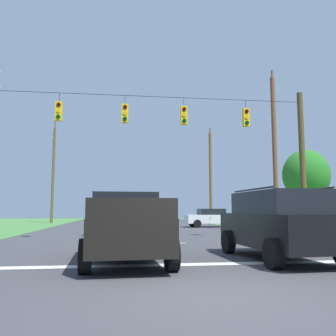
% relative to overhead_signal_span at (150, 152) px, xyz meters
% --- Properties ---
extents(ground_plane, '(120.00, 120.00, 0.00)m').
position_rel_overhead_signal_span_xyz_m(ground_plane, '(0.17, -11.26, -4.28)').
color(ground_plane, '#3D3D42').
extents(stop_bar_stripe, '(13.71, 0.45, 0.01)m').
position_rel_overhead_signal_span_xyz_m(stop_bar_stripe, '(0.17, -7.90, -4.28)').
color(stop_bar_stripe, white).
rests_on(stop_bar_stripe, ground).
extents(lane_dash_0, '(2.50, 0.15, 0.01)m').
position_rel_overhead_signal_span_xyz_m(lane_dash_0, '(0.17, -1.90, -4.28)').
color(lane_dash_0, white).
rests_on(lane_dash_0, ground).
extents(lane_dash_1, '(2.50, 0.15, 0.01)m').
position_rel_overhead_signal_span_xyz_m(lane_dash_1, '(0.17, 5.94, -4.28)').
color(lane_dash_1, white).
rests_on(lane_dash_1, ground).
extents(lane_dash_2, '(2.50, 0.15, 0.01)m').
position_rel_overhead_signal_span_xyz_m(lane_dash_2, '(0.17, 12.14, -4.28)').
color(lane_dash_2, white).
rests_on(lane_dash_2, ground).
extents(lane_dash_3, '(2.50, 0.15, 0.01)m').
position_rel_overhead_signal_span_xyz_m(lane_dash_3, '(0.17, 21.96, -4.28)').
color(lane_dash_3, white).
rests_on(lane_dash_3, ground).
extents(lane_dash_4, '(2.50, 0.15, 0.01)m').
position_rel_overhead_signal_span_xyz_m(lane_dash_4, '(0.17, 27.90, -4.28)').
color(lane_dash_4, white).
rests_on(lane_dash_4, ground).
extents(overhead_signal_span, '(16.36, 0.31, 7.65)m').
position_rel_overhead_signal_span_xyz_m(overhead_signal_span, '(0.00, 0.00, 0.00)').
color(overhead_signal_span, '#4E4224').
rests_on(overhead_signal_span, ground).
extents(pickup_truck, '(2.49, 5.49, 1.95)m').
position_rel_overhead_signal_span_xyz_m(pickup_truck, '(-1.25, -7.05, -3.31)').
color(pickup_truck, black).
rests_on(pickup_truck, ground).
extents(suv_black, '(2.40, 4.89, 2.05)m').
position_rel_overhead_signal_span_xyz_m(suv_black, '(3.24, -7.32, -3.22)').
color(suv_black, black).
rests_on(suv_black, ground).
extents(distant_car_crossing_white, '(4.35, 2.12, 1.52)m').
position_rel_overhead_signal_span_xyz_m(distant_car_crossing_white, '(6.06, 12.03, -3.49)').
color(distant_car_crossing_white, silver).
rests_on(distant_car_crossing_white, ground).
extents(utility_pole_mid_right, '(0.32, 1.86, 11.19)m').
position_rel_overhead_signal_span_xyz_m(utility_pole_mid_right, '(8.95, 5.53, 1.28)').
color(utility_pole_mid_right, brown).
rests_on(utility_pole_mid_right, ground).
extents(utility_pole_far_right, '(0.34, 1.76, 11.03)m').
position_rel_overhead_signal_span_xyz_m(utility_pole_far_right, '(8.74, 22.75, 1.14)').
color(utility_pole_far_right, brown).
rests_on(utility_pole_far_right, ground).
extents(utility_pole_far_left, '(0.29, 1.97, 11.16)m').
position_rel_overhead_signal_span_xyz_m(utility_pole_far_left, '(-8.87, 22.37, 1.23)').
color(utility_pole_far_left, brown).
rests_on(utility_pole_far_left, ground).
extents(tree_roadside_right, '(3.70, 3.70, 6.26)m').
position_rel_overhead_signal_span_xyz_m(tree_roadside_right, '(13.31, 9.55, -0.09)').
color(tree_roadside_right, brown).
rests_on(tree_roadside_right, ground).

